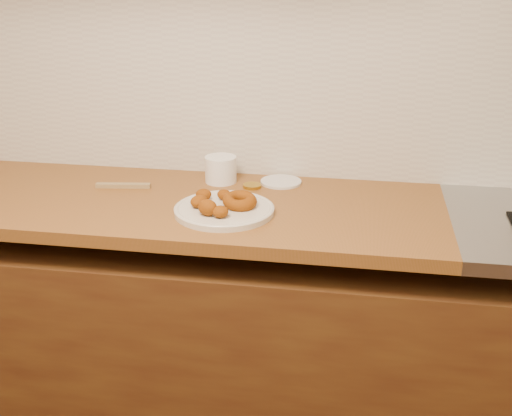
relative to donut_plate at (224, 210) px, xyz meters
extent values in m
cube|color=#C2B296|center=(0.16, 0.40, 0.44)|extent=(4.00, 0.02, 2.70)
cube|color=#553515|center=(0.16, 0.09, -0.52)|extent=(3.60, 0.60, 0.77)
cube|color=brown|center=(-0.49, 0.09, -0.03)|extent=(2.30, 0.62, 0.04)
cube|color=beige|center=(0.16, 0.39, 0.29)|extent=(3.60, 0.02, 0.60)
cylinder|color=beige|center=(0.00, 0.00, 0.00)|extent=(0.30, 0.30, 0.02)
torus|color=#803806|center=(0.04, 0.02, 0.03)|extent=(0.15, 0.15, 0.05)
ellipsoid|color=#803806|center=(-0.08, 0.05, 0.03)|extent=(0.06, 0.05, 0.04)
ellipsoid|color=#803806|center=(-0.08, -0.01, 0.03)|extent=(0.06, 0.07, 0.04)
ellipsoid|color=#803806|center=(-0.03, -0.07, 0.03)|extent=(0.07, 0.07, 0.05)
ellipsoid|color=#803806|center=(0.01, -0.08, 0.03)|extent=(0.05, 0.05, 0.03)
ellipsoid|color=#803806|center=(-0.01, 0.07, 0.02)|extent=(0.06, 0.06, 0.03)
cylinder|color=white|center=(-0.07, 0.28, 0.04)|extent=(0.12, 0.12, 0.09)
cylinder|color=silver|center=(0.13, 0.30, 0.00)|extent=(0.17, 0.17, 0.01)
cylinder|color=#B08C23|center=(0.04, 0.24, 0.00)|extent=(0.06, 0.06, 0.01)
cube|color=olive|center=(-0.38, 0.16, 0.00)|extent=(0.18, 0.05, 0.01)
camera|label=1|loc=(0.39, -1.74, 0.71)|focal=45.00mm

